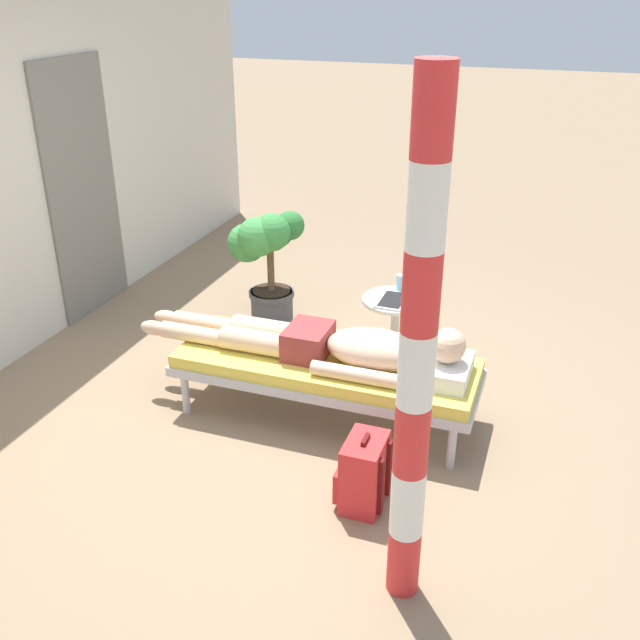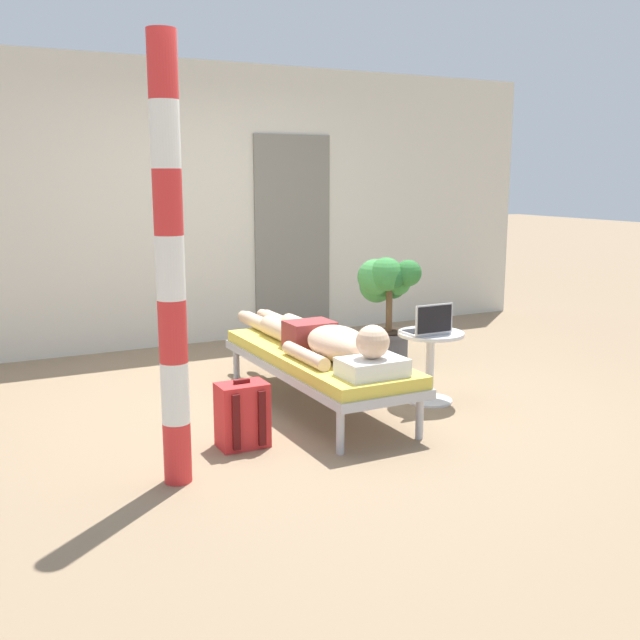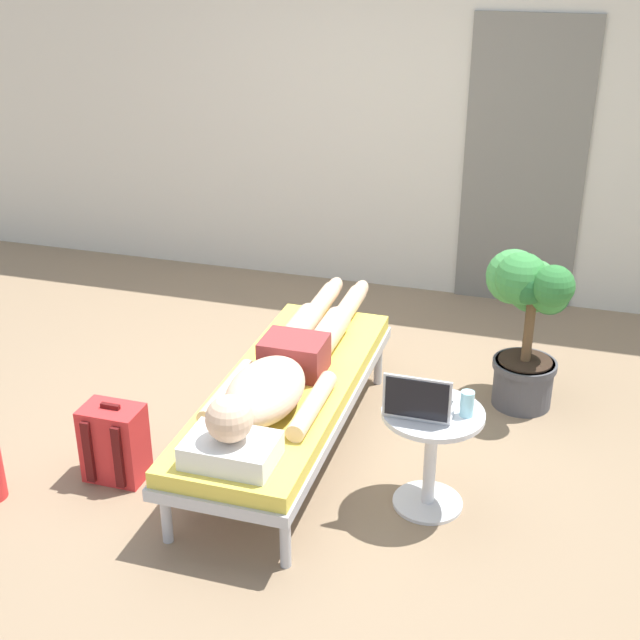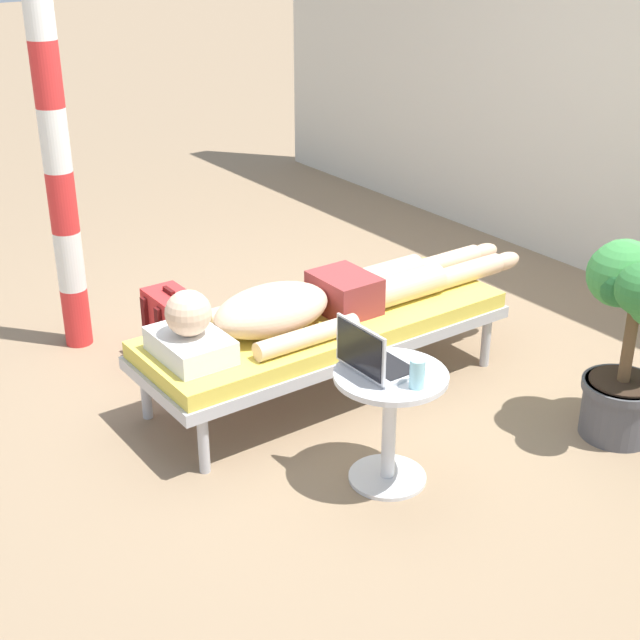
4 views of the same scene
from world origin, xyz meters
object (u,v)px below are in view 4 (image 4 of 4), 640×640
object	(u,v)px
laptop	(373,359)
backpack	(172,327)
drink_glass	(417,374)
potted_plant	(634,315)
person_reclining	(313,301)
side_table	(390,408)
lounge_chair	(325,329)
porch_post	(55,140)

from	to	relation	value
laptop	backpack	xyz separation A→B (m)	(-1.49, -0.18, -0.39)
drink_glass	potted_plant	distance (m)	1.14
person_reclining	drink_glass	bearing A→B (deg)	-9.87
side_table	drink_glass	world-z (taller)	drink_glass
laptop	drink_glass	distance (m)	0.22
side_table	drink_glass	distance (m)	0.27
side_table	drink_glass	bearing A→B (deg)	2.98
person_reclining	drink_glass	world-z (taller)	person_reclining
lounge_chair	person_reclining	distance (m)	0.19
drink_glass	potted_plant	xyz separation A→B (m)	(0.18, 1.13, 0.02)
lounge_chair	porch_post	world-z (taller)	porch_post
drink_glass	lounge_chair	bearing A→B (deg)	165.99
laptop	backpack	world-z (taller)	laptop
person_reclining	drink_glass	xyz separation A→B (m)	(0.95, -0.17, 0.07)
person_reclining	laptop	xyz separation A→B (m)	(0.74, -0.22, 0.07)
lounge_chair	backpack	xyz separation A→B (m)	(-0.75, -0.47, -0.15)
lounge_chair	drink_glass	world-z (taller)	drink_glass
lounge_chair	drink_glass	bearing A→B (deg)	-14.01
side_table	backpack	bearing A→B (deg)	-171.66
lounge_chair	drink_glass	size ratio (longest dim) A/B	15.71
lounge_chair	backpack	size ratio (longest dim) A/B	4.54
person_reclining	backpack	xyz separation A→B (m)	(-0.75, -0.40, -0.32)
drink_glass	porch_post	distance (m)	2.36
laptop	porch_post	size ratio (longest dim) A/B	0.13
potted_plant	porch_post	size ratio (longest dim) A/B	0.41
drink_glass	backpack	size ratio (longest dim) A/B	0.29
side_table	laptop	distance (m)	0.24
drink_glass	backpack	xyz separation A→B (m)	(-1.70, -0.24, -0.39)
side_table	potted_plant	bearing A→B (deg)	73.71
potted_plant	porch_post	xyz separation A→B (m)	(-2.39, -1.71, 0.56)
backpack	drink_glass	bearing A→B (deg)	7.87
backpack	side_table	bearing A→B (deg)	8.34
person_reclining	backpack	size ratio (longest dim) A/B	5.12
backpack	porch_post	bearing A→B (deg)	-146.07
person_reclining	side_table	xyz separation A→B (m)	(0.80, -0.17, -0.16)
potted_plant	porch_post	world-z (taller)	porch_post
potted_plant	backpack	bearing A→B (deg)	-144.12
side_table	laptop	world-z (taller)	laptop
drink_glass	porch_post	xyz separation A→B (m)	(-2.21, -0.58, 0.58)
drink_glass	potted_plant	world-z (taller)	potted_plant
person_reclining	drink_glass	size ratio (longest dim) A/B	17.70
person_reclining	potted_plant	distance (m)	1.49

